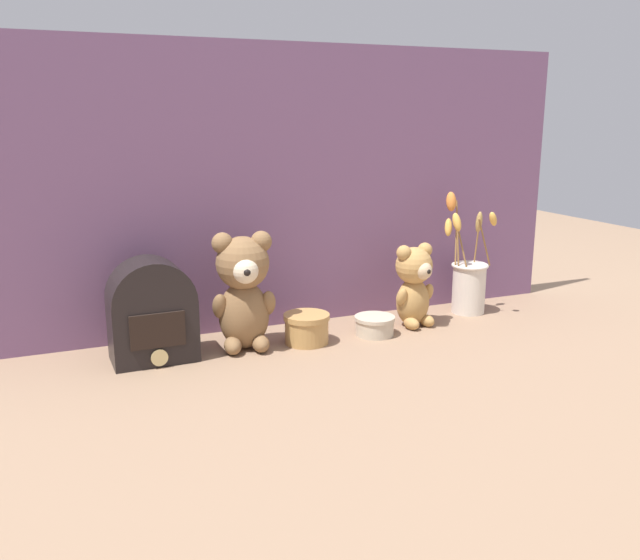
% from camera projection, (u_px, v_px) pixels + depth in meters
% --- Properties ---
extents(ground_plane, '(4.00, 4.00, 0.00)m').
position_uv_depth(ground_plane, '(323.00, 340.00, 1.62)').
color(ground_plane, '#8E7056').
extents(backdrop_wall, '(1.50, 0.02, 0.69)m').
position_uv_depth(backdrop_wall, '(297.00, 188.00, 1.68)').
color(backdrop_wall, '#704C70').
rests_on(backdrop_wall, ground).
extents(teddy_bear_large, '(0.15, 0.14, 0.27)m').
position_uv_depth(teddy_bear_large, '(243.00, 289.00, 1.53)').
color(teddy_bear_large, olive).
rests_on(teddy_bear_large, ground).
extents(teddy_bear_medium, '(0.12, 0.11, 0.21)m').
position_uv_depth(teddy_bear_medium, '(414.00, 284.00, 1.70)').
color(teddy_bear_medium, tan).
rests_on(teddy_bear_medium, ground).
extents(flower_vase, '(0.13, 0.14, 0.33)m').
position_uv_depth(flower_vase, '(468.00, 280.00, 1.82)').
color(flower_vase, silver).
rests_on(flower_vase, ground).
extents(vintage_radio, '(0.18, 0.12, 0.23)m').
position_uv_depth(vintage_radio, '(152.00, 313.00, 1.47)').
color(vintage_radio, black).
rests_on(vintage_radio, ground).
extents(decorative_tin_tall, '(0.11, 0.11, 0.07)m').
position_uv_depth(decorative_tin_tall, '(307.00, 329.00, 1.59)').
color(decorative_tin_tall, tan).
rests_on(decorative_tin_tall, ground).
extents(decorative_tin_short, '(0.10, 0.10, 0.05)m').
position_uv_depth(decorative_tin_short, '(375.00, 325.00, 1.65)').
color(decorative_tin_short, beige).
rests_on(decorative_tin_short, ground).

